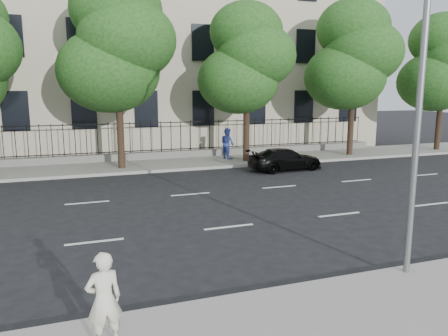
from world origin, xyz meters
The scene contains 14 objects.
ground centered at (0.00, 0.00, 0.00)m, with size 120.00×120.00×0.00m, color black.
near_sidewalk centered at (0.00, -4.00, 0.07)m, with size 60.00×4.00×0.15m, color gray.
far_sidewalk centered at (0.00, 14.00, 0.07)m, with size 60.00×4.00×0.15m, color gray.
lane_markings centered at (0.00, 4.75, 0.01)m, with size 49.60×4.62×0.01m, color silver, non-canonical shape.
masonry_building centered at (0.00, 22.95, 9.02)m, with size 34.60×12.11×18.50m.
iron_fence centered at (0.00, 15.70, 0.65)m, with size 30.00×0.50×2.20m.
street_light centered at (2.50, -1.77, 5.15)m, with size 0.25×3.32×8.05m.
tree_c centered at (-1.96, 13.36, 6.41)m, with size 5.89×5.50×9.80m.
tree_d centered at (5.04, 13.36, 5.84)m, with size 5.34×4.94×8.84m.
tree_e centered at (12.04, 13.36, 6.20)m, with size 5.71×5.31×9.46m.
tree_f centered at (19.04, 13.36, 5.88)m, with size 5.52×5.12×9.01m.
black_sedan centered at (6.08, 10.46, 0.58)m, with size 1.63×4.00×1.16m, color black.
woman_near centered at (-4.13, -3.00, 0.94)m, with size 0.58×0.38×1.58m, color silver.
pedestrian_far centered at (4.23, 14.26, 1.05)m, with size 0.88×0.68×1.80m, color navy.
Camera 1 is at (-4.48, -9.65, 4.22)m, focal length 35.00 mm.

